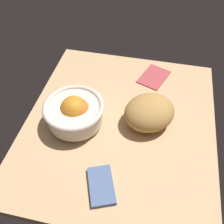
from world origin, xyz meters
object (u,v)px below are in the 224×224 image
Objects in this scene: fruit_bowl at (75,111)px; bread_loaf at (149,112)px; napkin_folded at (101,186)px; napkin_spare at (154,76)px.

fruit_bowl is 23.21cm from bread_loaf.
napkin_folded is 48.05cm from napkin_spare.
bread_loaf is (5.22, -22.60, -0.79)cm from fruit_bowl.
napkin_spare is at bearing -10.99° from napkin_folded.
napkin_folded is (-24.88, 9.47, -4.02)cm from bread_loaf.
fruit_bowl is 1.17× the size of bread_loaf.
napkin_spare is at bearing 0.79° from bread_loaf.
fruit_bowl reaches higher than bread_loaf.
fruit_bowl is at bearing 103.00° from bread_loaf.
fruit_bowl is 35.76cm from napkin_spare.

